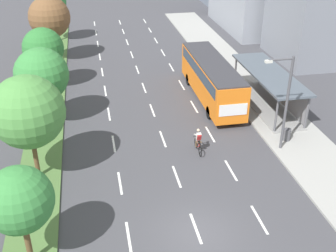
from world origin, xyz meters
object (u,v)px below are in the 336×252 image
object	(u,v)px
bus_shelter	(271,86)
cyclist	(198,142)
median_tree_third	(42,75)
median_tree_fifth	(49,17)
median_tree_farthest	(50,2)
bus	(212,76)
median_tree_nearest	(19,200)
median_tree_second	(28,112)
trash_bin	(287,135)
streetlight	(285,98)
median_tree_fourth	(43,48)

from	to	relation	value
bus_shelter	cyclist	xyz separation A→B (m)	(-7.51, -5.70, -1.08)
median_tree_third	median_tree_fifth	world-z (taller)	median_tree_fifth
median_tree_farthest	bus_shelter	bearing A→B (deg)	-50.29
bus	median_tree_nearest	world-z (taller)	median_tree_nearest
cyclist	median_tree_third	distance (m)	12.24
median_tree_second	median_tree_third	world-z (taller)	median_tree_second
bus_shelter	trash_bin	world-z (taller)	bus_shelter
median_tree_nearest	median_tree_farthest	xyz separation A→B (m)	(-0.27, 35.38, 1.08)
median_tree_nearest	trash_bin	distance (m)	18.76
bus_shelter	bus	xyz separation A→B (m)	(-4.28, 2.41, 0.20)
median_tree_third	trash_bin	distance (m)	17.93
cyclist	median_tree_second	world-z (taller)	median_tree_second
cyclist	bus	bearing A→B (deg)	68.29
median_tree_fifth	median_tree_farthest	xyz separation A→B (m)	(-0.23, 7.08, 0.07)
bus	streetlight	size ratio (longest dim) A/B	1.74
median_tree_second	streetlight	distance (m)	15.76
cyclist	trash_bin	xyz separation A→B (m)	(6.43, 0.10, -0.22)
median_tree_nearest	trash_bin	xyz separation A→B (m)	(16.60, 8.18, -3.10)
median_tree_third	trash_bin	world-z (taller)	median_tree_third
median_tree_nearest	median_tree_fourth	xyz separation A→B (m)	(-0.33, 21.23, 0.06)
median_tree_nearest	median_tree_fifth	size ratio (longest dim) A/B	0.77
median_tree_nearest	median_tree_fourth	world-z (taller)	median_tree_fourth
median_tree_fourth	streetlight	distance (m)	21.15
trash_bin	streetlight	bearing A→B (deg)	-138.71
streetlight	median_tree_nearest	bearing A→B (deg)	-154.96
median_tree_nearest	median_tree_third	xyz separation A→B (m)	(0.04, 14.15, 0.32)
median_tree_second	streetlight	xyz separation A→B (m)	(15.75, 0.19, -0.59)
median_tree_fourth	median_tree_fifth	distance (m)	7.15
median_tree_nearest	bus_shelter	bearing A→B (deg)	37.92
median_tree_second	median_tree_farthest	xyz separation A→B (m)	(-0.09, 28.30, 0.28)
median_tree_farthest	streetlight	world-z (taller)	streetlight
bus	median_tree_fourth	distance (m)	14.72
bus	median_tree_farthest	world-z (taller)	median_tree_farthest
median_tree_fifth	streetlight	distance (m)	26.20
cyclist	median_tree_third	xyz separation A→B (m)	(-10.13, 6.08, 3.21)
median_tree_fifth	streetlight	xyz separation A→B (m)	(15.61, -21.03, -0.80)
streetlight	trash_bin	xyz separation A→B (m)	(1.03, 0.91, -3.31)
cyclist	streetlight	xyz separation A→B (m)	(5.40, -0.80, 3.10)
bus_shelter	median_tree_farthest	bearing A→B (deg)	129.71
bus	trash_bin	xyz separation A→B (m)	(3.20, -8.01, -1.49)
median_tree_fifth	trash_bin	bearing A→B (deg)	-50.42
bus	median_tree_fourth	bearing A→B (deg)	159.82
bus_shelter	median_tree_fourth	bearing A→B (deg)	157.50
median_tree_fifth	streetlight	bearing A→B (deg)	-53.42
bus_shelter	median_tree_fifth	xyz separation A→B (m)	(-17.72, 14.53, 2.82)
median_tree_farthest	streetlight	size ratio (longest dim) A/B	0.99
median_tree_farthest	streetlight	xyz separation A→B (m)	(15.83, -28.11, -0.87)
bus	trash_bin	bearing A→B (deg)	-68.21
bus_shelter	trash_bin	bearing A→B (deg)	-100.90
median_tree_second	median_tree_fourth	bearing A→B (deg)	90.59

